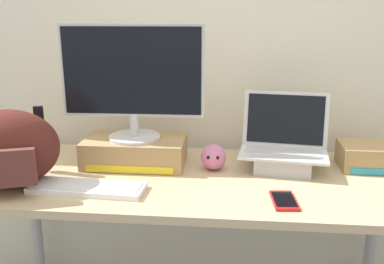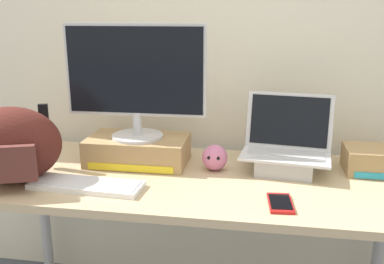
{
  "view_description": "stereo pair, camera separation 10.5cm",
  "coord_description": "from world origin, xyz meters",
  "px_view_note": "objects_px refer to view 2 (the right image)",
  "views": [
    {
      "loc": [
        0.15,
        -1.57,
        1.37
      ],
      "look_at": [
        0.0,
        0.0,
        0.92
      ],
      "focal_mm": 40.19,
      "sensor_mm": 36.0,
      "label": 1
    },
    {
      "loc": [
        0.26,
        -1.56,
        1.37
      ],
      "look_at": [
        0.0,
        0.0,
        0.92
      ],
      "focal_mm": 40.19,
      "sensor_mm": 36.0,
      "label": 2
    }
  ],
  "objects_px": {
    "desktop_monitor": "(135,79)",
    "external_keyboard": "(86,185)",
    "messenger_backpack": "(11,145)",
    "plush_toy": "(215,158)",
    "cell_phone": "(280,203)",
    "toner_box_yellow": "(138,150)",
    "open_laptop": "(286,155)"
  },
  "relations": [
    {
      "from": "desktop_monitor",
      "to": "external_keyboard",
      "type": "distance_m",
      "value": 0.47
    },
    {
      "from": "messenger_backpack",
      "to": "plush_toy",
      "type": "bearing_deg",
      "value": -0.28
    },
    {
      "from": "desktop_monitor",
      "to": "plush_toy",
      "type": "distance_m",
      "value": 0.45
    },
    {
      "from": "messenger_backpack",
      "to": "cell_phone",
      "type": "distance_m",
      "value": 1.0
    },
    {
      "from": "toner_box_yellow",
      "to": "cell_phone",
      "type": "xyz_separation_m",
      "value": [
        0.59,
        -0.32,
        -0.05
      ]
    },
    {
      "from": "open_laptop",
      "to": "cell_phone",
      "type": "distance_m",
      "value": 0.34
    },
    {
      "from": "plush_toy",
      "to": "desktop_monitor",
      "type": "bearing_deg",
      "value": 174.7
    },
    {
      "from": "desktop_monitor",
      "to": "open_laptop",
      "type": "relative_size",
      "value": 1.55
    },
    {
      "from": "toner_box_yellow",
      "to": "plush_toy",
      "type": "xyz_separation_m",
      "value": [
        0.33,
        -0.03,
        -0.0
      ]
    },
    {
      "from": "desktop_monitor",
      "to": "messenger_backpack",
      "type": "bearing_deg",
      "value": -146.92
    },
    {
      "from": "external_keyboard",
      "to": "open_laptop",
      "type": "bearing_deg",
      "value": 25.52
    },
    {
      "from": "open_laptop",
      "to": "external_keyboard",
      "type": "relative_size",
      "value": 0.88
    },
    {
      "from": "open_laptop",
      "to": "plush_toy",
      "type": "relative_size",
      "value": 3.57
    },
    {
      "from": "plush_toy",
      "to": "messenger_backpack",
      "type": "bearing_deg",
      "value": -161.47
    },
    {
      "from": "open_laptop",
      "to": "plush_toy",
      "type": "xyz_separation_m",
      "value": [
        -0.28,
        -0.04,
        -0.01
      ]
    },
    {
      "from": "messenger_backpack",
      "to": "plush_toy",
      "type": "distance_m",
      "value": 0.78
    },
    {
      "from": "open_laptop",
      "to": "cell_phone",
      "type": "height_order",
      "value": "open_laptop"
    },
    {
      "from": "plush_toy",
      "to": "toner_box_yellow",
      "type": "bearing_deg",
      "value": 174.5
    },
    {
      "from": "cell_phone",
      "to": "toner_box_yellow",
      "type": "bearing_deg",
      "value": 146.63
    },
    {
      "from": "external_keyboard",
      "to": "messenger_backpack",
      "type": "relative_size",
      "value": 0.99
    },
    {
      "from": "desktop_monitor",
      "to": "external_keyboard",
      "type": "xyz_separation_m",
      "value": [
        -0.11,
        -0.29,
        -0.35
      ]
    },
    {
      "from": "desktop_monitor",
      "to": "plush_toy",
      "type": "relative_size",
      "value": 5.54
    },
    {
      "from": "open_laptop",
      "to": "messenger_backpack",
      "type": "height_order",
      "value": "open_laptop"
    },
    {
      "from": "open_laptop",
      "to": "external_keyboard",
      "type": "xyz_separation_m",
      "value": [
        -0.73,
        -0.3,
        -0.05
      ]
    },
    {
      "from": "desktop_monitor",
      "to": "messenger_backpack",
      "type": "height_order",
      "value": "desktop_monitor"
    },
    {
      "from": "toner_box_yellow",
      "to": "open_laptop",
      "type": "distance_m",
      "value": 0.61
    },
    {
      "from": "external_keyboard",
      "to": "cell_phone",
      "type": "relative_size",
      "value": 2.74
    },
    {
      "from": "desktop_monitor",
      "to": "open_laptop",
      "type": "distance_m",
      "value": 0.68
    },
    {
      "from": "external_keyboard",
      "to": "cell_phone",
      "type": "bearing_deg",
      "value": 0.75
    },
    {
      "from": "external_keyboard",
      "to": "plush_toy",
      "type": "distance_m",
      "value": 0.52
    },
    {
      "from": "toner_box_yellow",
      "to": "desktop_monitor",
      "type": "distance_m",
      "value": 0.3
    },
    {
      "from": "messenger_backpack",
      "to": "plush_toy",
      "type": "height_order",
      "value": "messenger_backpack"
    }
  ]
}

